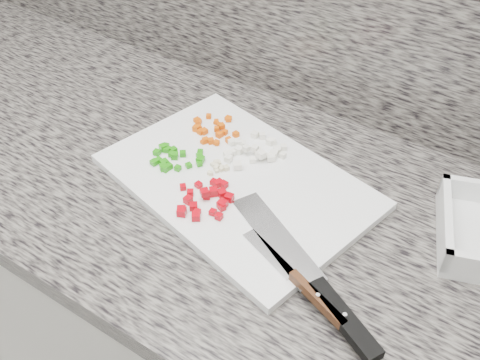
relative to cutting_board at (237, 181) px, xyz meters
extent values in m
cube|color=white|center=(0.00, -0.01, -0.48)|extent=(3.92, 0.62, 0.86)
cube|color=#67635B|center=(0.00, -0.01, -0.03)|extent=(3.96, 0.64, 0.04)
cube|color=white|center=(0.00, 0.00, 0.00)|extent=(0.51, 0.40, 0.02)
cube|color=#D55004|center=(-0.12, 0.11, 0.01)|extent=(0.01, 0.01, 0.01)
cube|color=#D55004|center=(-0.11, 0.05, 0.01)|extent=(0.01, 0.01, 0.01)
cube|color=#D55004|center=(-0.10, 0.05, 0.01)|extent=(0.01, 0.01, 0.01)
cube|color=#D55004|center=(-0.07, 0.08, 0.01)|extent=(0.01, 0.01, 0.01)
cube|color=#D55004|center=(-0.10, 0.08, 0.02)|extent=(0.01, 0.01, 0.01)
cube|color=#D55004|center=(-0.14, 0.08, 0.01)|extent=(0.02, 0.02, 0.01)
cube|color=#D55004|center=(-0.13, 0.07, 0.01)|extent=(0.01, 0.01, 0.01)
cube|color=#D55004|center=(-0.14, 0.12, 0.01)|extent=(0.01, 0.01, 0.01)
cube|color=#D55004|center=(-0.08, 0.06, 0.01)|extent=(0.01, 0.01, 0.01)
cube|color=#D55004|center=(-0.09, 0.08, 0.01)|extent=(0.01, 0.01, 0.01)
cube|color=#D55004|center=(-0.12, 0.11, 0.01)|extent=(0.01, 0.01, 0.01)
cube|color=#D55004|center=(-0.09, 0.09, 0.01)|extent=(0.01, 0.01, 0.01)
cube|color=#D55004|center=(-0.11, 0.13, 0.01)|extent=(0.02, 0.02, 0.01)
cube|color=#D55004|center=(-0.12, 0.07, 0.01)|extent=(0.01, 0.01, 0.01)
cube|color=#D55004|center=(-0.10, 0.10, 0.02)|extent=(0.02, 0.02, 0.01)
cube|color=#D55004|center=(-0.15, 0.09, 0.01)|extent=(0.01, 0.01, 0.01)
cube|color=#D55004|center=(-0.09, 0.06, 0.01)|extent=(0.01, 0.01, 0.01)
cube|color=#D55004|center=(-0.09, 0.08, 0.01)|extent=(0.01, 0.01, 0.01)
cube|color=#D55004|center=(-0.10, 0.10, 0.02)|extent=(0.01, 0.01, 0.01)
cube|color=#D55004|center=(-0.07, 0.10, 0.01)|extent=(0.01, 0.01, 0.01)
cube|color=#D55004|center=(-0.15, 0.09, 0.01)|extent=(0.01, 0.01, 0.01)
cube|color=#D55004|center=(-0.14, 0.07, 0.01)|extent=(0.01, 0.01, 0.01)
cube|color=#D55004|center=(-0.11, 0.13, 0.01)|extent=(0.01, 0.01, 0.01)
cube|color=#D55004|center=(-0.08, 0.06, 0.01)|extent=(0.01, 0.01, 0.01)
cube|color=white|center=(0.02, 0.08, 0.01)|extent=(0.02, 0.02, 0.01)
cube|color=white|center=(0.00, 0.11, 0.01)|extent=(0.02, 0.02, 0.01)
cube|color=white|center=(0.01, 0.07, 0.01)|extent=(0.02, 0.02, 0.01)
cube|color=white|center=(-0.04, 0.04, 0.01)|extent=(0.02, 0.02, 0.01)
cube|color=white|center=(-0.02, 0.12, 0.01)|extent=(0.02, 0.02, 0.01)
cube|color=white|center=(0.04, 0.09, 0.01)|extent=(0.01, 0.01, 0.01)
cube|color=white|center=(-0.01, 0.07, 0.02)|extent=(0.01, 0.01, 0.01)
cube|color=white|center=(-0.04, 0.03, 0.01)|extent=(0.01, 0.01, 0.01)
cube|color=white|center=(0.00, 0.08, 0.01)|extent=(0.02, 0.02, 0.01)
cube|color=white|center=(-0.04, 0.08, 0.01)|extent=(0.01, 0.01, 0.01)
cube|color=white|center=(0.03, 0.11, 0.01)|extent=(0.01, 0.01, 0.01)
cube|color=white|center=(-0.04, 0.05, 0.01)|extent=(0.01, 0.01, 0.01)
cube|color=white|center=(0.01, 0.06, 0.02)|extent=(0.02, 0.02, 0.01)
cube|color=white|center=(0.02, 0.10, 0.01)|extent=(0.02, 0.02, 0.01)
cube|color=white|center=(0.01, 0.06, 0.02)|extent=(0.01, 0.01, 0.01)
cube|color=white|center=(-0.06, 0.07, 0.01)|extent=(0.01, 0.01, 0.01)
cube|color=white|center=(-0.02, 0.06, 0.02)|extent=(0.01, 0.01, 0.01)
cube|color=white|center=(-0.01, 0.02, 0.01)|extent=(0.02, 0.02, 0.01)
cube|color=white|center=(0.00, 0.11, 0.01)|extent=(0.01, 0.01, 0.01)
cube|color=white|center=(0.00, 0.05, 0.01)|extent=(0.01, 0.01, 0.01)
cube|color=white|center=(-0.05, 0.08, 0.01)|extent=(0.02, 0.02, 0.01)
cube|color=white|center=(0.00, 0.12, 0.01)|extent=(0.02, 0.02, 0.01)
cube|color=white|center=(0.02, 0.07, 0.01)|extent=(0.02, 0.02, 0.01)
cube|color=white|center=(-0.03, 0.12, 0.01)|extent=(0.01, 0.01, 0.01)
cube|color=white|center=(-0.03, 0.06, 0.01)|extent=(0.01, 0.01, 0.01)
cube|color=#1E880C|center=(-0.14, 0.00, 0.01)|extent=(0.01, 0.01, 0.01)
cube|color=#1E880C|center=(-0.11, -0.04, 0.01)|extent=(0.01, 0.01, 0.01)
cube|color=#1E880C|center=(-0.12, -0.05, 0.01)|extent=(0.02, 0.02, 0.01)
cube|color=#1E880C|center=(-0.07, -0.01, 0.01)|extent=(0.01, 0.01, 0.01)
cube|color=#1E880C|center=(-0.15, -0.01, 0.01)|extent=(0.01, 0.01, 0.01)
cube|color=#1E880C|center=(-0.15, 0.00, 0.01)|extent=(0.01, 0.01, 0.01)
cube|color=#1E880C|center=(-0.10, -0.04, 0.01)|extent=(0.01, 0.01, 0.01)
cube|color=#1E880C|center=(-0.13, -0.01, 0.01)|extent=(0.01, 0.01, 0.01)
cube|color=#1E880C|center=(-0.09, 0.02, 0.01)|extent=(0.01, 0.01, 0.01)
cube|color=#1E880C|center=(-0.09, -0.02, 0.01)|extent=(0.01, 0.01, 0.01)
cube|color=#1E880C|center=(-0.15, -0.01, 0.01)|extent=(0.02, 0.02, 0.01)
cube|color=#1E880C|center=(-0.14, -0.05, 0.01)|extent=(0.01, 0.01, 0.01)
cube|color=#1E880C|center=(-0.11, 0.00, 0.01)|extent=(0.02, 0.02, 0.01)
cube|color=#1E880C|center=(-0.13, -0.04, 0.01)|extent=(0.02, 0.02, 0.01)
cube|color=#1E880C|center=(-0.11, -0.05, 0.01)|extent=(0.01, 0.01, 0.01)
cube|color=#1E880C|center=(-0.08, 0.01, 0.01)|extent=(0.02, 0.02, 0.01)
cube|color=#1E880C|center=(-0.15, -0.01, 0.01)|extent=(0.01, 0.01, 0.01)
cube|color=#1E880C|center=(-0.14, -0.04, 0.01)|extent=(0.01, 0.01, 0.01)
cube|color=#1E880C|center=(-0.08, 0.00, 0.01)|extent=(0.02, 0.02, 0.01)
cube|color=#1E880C|center=(-0.16, -0.03, 0.01)|extent=(0.01, 0.01, 0.01)
cube|color=#1E880C|center=(-0.12, -0.02, 0.01)|extent=(0.02, 0.02, 0.01)
cube|color=#B0020E|center=(-0.01, -0.03, 0.01)|extent=(0.01, 0.01, 0.01)
cube|color=#B0020E|center=(-0.02, -0.10, 0.01)|extent=(0.02, 0.02, 0.01)
cube|color=#B0020E|center=(-0.02, -0.03, 0.01)|extent=(0.01, 0.01, 0.01)
cube|color=#B0020E|center=(0.00, -0.05, 0.01)|extent=(0.02, 0.02, 0.01)
cube|color=#B0020E|center=(-0.01, -0.07, 0.02)|extent=(0.02, 0.02, 0.01)
cube|color=#B0020E|center=(0.00, -0.12, 0.01)|extent=(0.02, 0.02, 0.01)
cube|color=#B0020E|center=(-0.02, -0.12, 0.01)|extent=(0.02, 0.02, 0.01)
cube|color=#B0020E|center=(-0.01, -0.06, 0.01)|extent=(0.02, 0.02, 0.01)
cube|color=#B0020E|center=(-0.03, -0.09, 0.01)|extent=(0.01, 0.01, 0.01)
cube|color=#B0020E|center=(-0.04, -0.08, 0.01)|extent=(0.01, 0.01, 0.01)
cube|color=#B0020E|center=(0.02, -0.05, 0.01)|extent=(0.01, 0.01, 0.01)
cube|color=#B0020E|center=(0.02, -0.09, 0.01)|extent=(0.01, 0.01, 0.01)
cube|color=#B0020E|center=(-0.02, -0.03, 0.01)|extent=(0.01, 0.01, 0.01)
cube|color=#B0020E|center=(0.02, -0.07, 0.01)|extent=(0.01, 0.01, 0.01)
cube|color=#B0020E|center=(0.02, -0.08, 0.01)|extent=(0.01, 0.01, 0.01)
cube|color=#B0020E|center=(0.03, -0.10, 0.01)|extent=(0.01, 0.01, 0.01)
cube|color=#B0020E|center=(-0.04, -0.05, 0.01)|extent=(0.01, 0.01, 0.01)
cube|color=#B0020E|center=(0.00, -0.11, 0.01)|extent=(0.01, 0.01, 0.01)
cube|color=#B0020E|center=(-0.06, -0.07, 0.01)|extent=(0.01, 0.01, 0.01)
cube|color=#B0020E|center=(-0.02, -0.03, 0.01)|extent=(0.02, 0.02, 0.01)
cube|color=#B0020E|center=(-0.01, -0.07, 0.01)|extent=(0.02, 0.02, 0.01)
cube|color=#B0020E|center=(-0.03, -0.12, 0.01)|extent=(0.02, 0.02, 0.01)
cube|color=beige|center=(-0.04, -0.01, 0.01)|extent=(0.01, 0.01, 0.01)
cube|color=beige|center=(-0.05, 0.00, 0.01)|extent=(0.01, 0.01, 0.01)
cube|color=beige|center=(-0.05, 0.01, 0.01)|extent=(0.01, 0.01, 0.01)
cube|color=beige|center=(-0.03, 0.01, 0.01)|extent=(0.01, 0.01, 0.01)
cube|color=beige|center=(-0.04, -0.02, 0.01)|extent=(0.01, 0.01, 0.01)
cube|color=beige|center=(-0.05, 0.01, 0.01)|extent=(0.01, 0.01, 0.01)
cube|color=beige|center=(-0.03, 0.00, 0.01)|extent=(0.01, 0.01, 0.01)
cube|color=beige|center=(-0.04, -0.02, 0.01)|extent=(0.01, 0.01, 0.01)
cube|color=beige|center=(-0.05, 0.00, 0.01)|extent=(0.01, 0.01, 0.00)
cube|color=beige|center=(-0.04, 0.00, 0.01)|extent=(0.01, 0.01, 0.01)
cube|color=beige|center=(-0.04, 0.00, 0.01)|extent=(0.01, 0.01, 0.01)
cube|color=beige|center=(-0.04, 0.01, 0.01)|extent=(0.01, 0.01, 0.01)
cube|color=beige|center=(-0.05, 0.01, 0.01)|extent=(0.01, 0.01, 0.01)
cube|color=silver|center=(0.13, -0.08, 0.01)|extent=(0.20, 0.14, 0.00)
cube|color=black|center=(0.28, -0.16, 0.02)|extent=(0.13, 0.09, 0.02)
cylinder|color=silver|center=(0.28, -0.16, 0.02)|extent=(0.01, 0.01, 0.00)
cube|color=silver|center=(0.13, -0.12, 0.01)|extent=(0.11, 0.06, 0.00)
cube|color=#4C2713|center=(0.23, -0.16, 0.02)|extent=(0.10, 0.05, 0.02)
cylinder|color=silver|center=(0.23, -0.16, 0.02)|extent=(0.01, 0.01, 0.00)
cube|color=white|center=(0.33, 0.08, 0.02)|extent=(0.07, 0.17, 0.04)
camera|label=1|loc=(0.38, -0.57, 0.62)|focal=40.00mm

